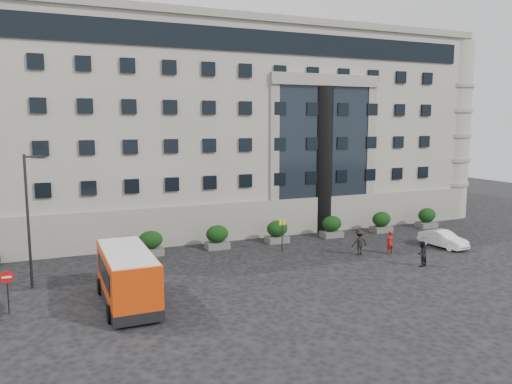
# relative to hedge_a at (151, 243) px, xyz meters

# --- Properties ---
(ground) EXTENTS (120.00, 120.00, 0.00)m
(ground) POSITION_rel_hedge_a_xyz_m (4.00, -7.80, -0.93)
(ground) COLOR black
(ground) RESTS_ON ground
(civic_building) EXTENTS (44.00, 24.00, 18.00)m
(civic_building) POSITION_rel_hedge_a_xyz_m (10.00, 14.20, 8.07)
(civic_building) COLOR gray
(civic_building) RESTS_ON ground
(entrance_column) EXTENTS (1.80, 1.80, 13.00)m
(entrance_column) POSITION_rel_hedge_a_xyz_m (16.00, 2.50, 5.57)
(entrance_column) COLOR black
(entrance_column) RESTS_ON ground
(hedge_a) EXTENTS (1.80, 1.26, 1.84)m
(hedge_a) POSITION_rel_hedge_a_xyz_m (0.00, 0.00, 0.00)
(hedge_a) COLOR #535351
(hedge_a) RESTS_ON ground
(hedge_b) EXTENTS (1.80, 1.26, 1.84)m
(hedge_b) POSITION_rel_hedge_a_xyz_m (5.20, 0.00, 0.00)
(hedge_b) COLOR #535351
(hedge_b) RESTS_ON ground
(hedge_c) EXTENTS (1.80, 1.26, 1.84)m
(hedge_c) POSITION_rel_hedge_a_xyz_m (10.40, 0.00, 0.00)
(hedge_c) COLOR #535351
(hedge_c) RESTS_ON ground
(hedge_d) EXTENTS (1.80, 1.26, 1.84)m
(hedge_d) POSITION_rel_hedge_a_xyz_m (15.60, 0.00, 0.00)
(hedge_d) COLOR #535351
(hedge_d) RESTS_ON ground
(hedge_e) EXTENTS (1.80, 1.26, 1.84)m
(hedge_e) POSITION_rel_hedge_a_xyz_m (20.80, 0.00, 0.00)
(hedge_e) COLOR #535351
(hedge_e) RESTS_ON ground
(hedge_f) EXTENTS (1.80, 1.26, 1.84)m
(hedge_f) POSITION_rel_hedge_a_xyz_m (26.00, 0.00, 0.00)
(hedge_f) COLOR #535351
(hedge_f) RESTS_ON ground
(street_lamp) EXTENTS (1.16, 0.18, 8.00)m
(street_lamp) POSITION_rel_hedge_a_xyz_m (-7.94, -4.80, 3.44)
(street_lamp) COLOR #262628
(street_lamp) RESTS_ON ground
(bus_stop_sign) EXTENTS (0.50, 0.08, 2.52)m
(bus_stop_sign) POSITION_rel_hedge_a_xyz_m (9.50, -2.80, 0.80)
(bus_stop_sign) COLOR #262628
(bus_stop_sign) RESTS_ON ground
(no_entry_sign) EXTENTS (0.64, 0.16, 2.32)m
(no_entry_sign) POSITION_rel_hedge_a_xyz_m (-9.00, -8.84, 0.72)
(no_entry_sign) COLOR #262628
(no_entry_sign) RESTS_ON ground
(minibus) EXTENTS (2.74, 7.14, 2.97)m
(minibus) POSITION_rel_hedge_a_xyz_m (-3.12, -9.68, 0.71)
(minibus) COLOR red
(minibus) RESTS_ON ground
(red_truck) EXTENTS (2.72, 5.12, 2.65)m
(red_truck) POSITION_rel_hedge_a_xyz_m (-8.38, 10.57, 0.43)
(red_truck) COLOR maroon
(red_truck) RESTS_ON ground
(white_taxi) EXTENTS (1.94, 4.16, 1.32)m
(white_taxi) POSITION_rel_hedge_a_xyz_m (21.86, -6.53, -0.27)
(white_taxi) COLOR white
(white_taxi) RESTS_ON ground
(pedestrian_a) EXTENTS (0.67, 0.47, 1.72)m
(pedestrian_a) POSITION_rel_hedge_a_xyz_m (16.74, -6.46, -0.07)
(pedestrian_a) COLOR maroon
(pedestrian_a) RESTS_ON ground
(pedestrian_b) EXTENTS (1.02, 0.90, 1.76)m
(pedestrian_b) POSITION_rel_hedge_a_xyz_m (16.61, -10.08, -0.05)
(pedestrian_b) COLOR black
(pedestrian_b) RESTS_ON ground
(pedestrian_c) EXTENTS (1.26, 0.75, 1.92)m
(pedestrian_c) POSITION_rel_hedge_a_xyz_m (14.42, -5.87, 0.03)
(pedestrian_c) COLOR black
(pedestrian_c) RESTS_ON ground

